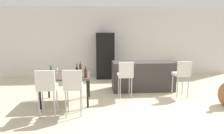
{
  "coord_description": "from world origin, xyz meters",
  "views": [
    {
      "loc": [
        -1.0,
        -5.0,
        1.8
      ],
      "look_at": [
        -0.56,
        0.25,
        0.85
      ],
      "focal_mm": 29.66,
      "sensor_mm": 36.0,
      "label": 1
    }
  ],
  "objects_px": {
    "dining_chair_near": "(47,86)",
    "wine_glass_middle": "(77,72)",
    "wine_bottle_far": "(86,73)",
    "bar_chair_middle": "(182,73)",
    "refrigerator": "(105,56)",
    "wine_bottle_corner": "(77,73)",
    "wine_glass_left": "(57,69)",
    "kitchen_island": "(143,76)",
    "bar_chair_left": "(125,74)",
    "wine_bottle_end": "(51,73)",
    "wine_bottle_near": "(80,68)",
    "dining_table": "(66,78)",
    "dining_chair_far": "(73,85)",
    "potted_plant": "(175,68)"
  },
  "relations": [
    {
      "from": "bar_chair_left",
      "to": "wine_glass_left",
      "type": "height_order",
      "value": "bar_chair_left"
    },
    {
      "from": "kitchen_island",
      "to": "wine_bottle_end",
      "type": "distance_m",
      "value": 2.89
    },
    {
      "from": "wine_bottle_end",
      "to": "dining_table",
      "type": "bearing_deg",
      "value": 43.65
    },
    {
      "from": "dining_chair_near",
      "to": "wine_glass_middle",
      "type": "distance_m",
      "value": 0.86
    },
    {
      "from": "wine_bottle_near",
      "to": "wine_glass_middle",
      "type": "bearing_deg",
      "value": -94.89
    },
    {
      "from": "refrigerator",
      "to": "wine_bottle_near",
      "type": "bearing_deg",
      "value": -108.05
    },
    {
      "from": "bar_chair_left",
      "to": "wine_bottle_end",
      "type": "height_order",
      "value": "wine_bottle_end"
    },
    {
      "from": "dining_chair_near",
      "to": "wine_bottle_near",
      "type": "bearing_deg",
      "value": 61.01
    },
    {
      "from": "bar_chair_middle",
      "to": "potted_plant",
      "type": "distance_m",
      "value": 2.71
    },
    {
      "from": "wine_bottle_end",
      "to": "wine_glass_middle",
      "type": "height_order",
      "value": "wine_bottle_end"
    },
    {
      "from": "dining_chair_near",
      "to": "wine_bottle_near",
      "type": "xyz_separation_m",
      "value": [
        0.63,
        1.13,
        0.16
      ]
    },
    {
      "from": "wine_bottle_end",
      "to": "wine_glass_left",
      "type": "distance_m",
      "value": 0.58
    },
    {
      "from": "bar_chair_middle",
      "to": "wine_bottle_far",
      "type": "xyz_separation_m",
      "value": [
        -2.69,
        -0.49,
        0.15
      ]
    },
    {
      "from": "refrigerator",
      "to": "kitchen_island",
      "type": "bearing_deg",
      "value": -57.58
    },
    {
      "from": "wine_bottle_corner",
      "to": "refrigerator",
      "type": "distance_m",
      "value": 3.2
    },
    {
      "from": "wine_bottle_near",
      "to": "refrigerator",
      "type": "height_order",
      "value": "refrigerator"
    },
    {
      "from": "wine_bottle_corner",
      "to": "wine_bottle_near",
      "type": "bearing_deg",
      "value": 87.88
    },
    {
      "from": "wine_bottle_corner",
      "to": "wine_bottle_near",
      "type": "xyz_separation_m",
      "value": [
        0.02,
        0.65,
        -0.01
      ]
    },
    {
      "from": "dining_chair_near",
      "to": "potted_plant",
      "type": "relative_size",
      "value": 1.64
    },
    {
      "from": "kitchen_island",
      "to": "dining_chair_far",
      "type": "bearing_deg",
      "value": -138.14
    },
    {
      "from": "wine_glass_left",
      "to": "kitchen_island",
      "type": "bearing_deg",
      "value": 14.73
    },
    {
      "from": "kitchen_island",
      "to": "wine_glass_middle",
      "type": "height_order",
      "value": "kitchen_island"
    },
    {
      "from": "dining_table",
      "to": "potted_plant",
      "type": "height_order",
      "value": "dining_table"
    },
    {
      "from": "wine_bottle_far",
      "to": "bar_chair_middle",
      "type": "bearing_deg",
      "value": 10.34
    },
    {
      "from": "dining_chair_near",
      "to": "refrigerator",
      "type": "distance_m",
      "value": 3.85
    },
    {
      "from": "wine_bottle_end",
      "to": "wine_bottle_corner",
      "type": "distance_m",
      "value": 0.63
    },
    {
      "from": "wine_bottle_end",
      "to": "wine_glass_middle",
      "type": "relative_size",
      "value": 1.8
    },
    {
      "from": "dining_table",
      "to": "refrigerator",
      "type": "distance_m",
      "value": 2.99
    },
    {
      "from": "refrigerator",
      "to": "wine_bottle_corner",
      "type": "bearing_deg",
      "value": -104.84
    },
    {
      "from": "dining_table",
      "to": "wine_glass_left",
      "type": "relative_size",
      "value": 7.2
    },
    {
      "from": "dining_chair_far",
      "to": "wine_bottle_near",
      "type": "distance_m",
      "value": 1.15
    },
    {
      "from": "wine_bottle_corner",
      "to": "wine_glass_middle",
      "type": "xyz_separation_m",
      "value": [
        -0.02,
        0.13,
        -0.01
      ]
    },
    {
      "from": "wine_bottle_near",
      "to": "refrigerator",
      "type": "distance_m",
      "value": 2.57
    },
    {
      "from": "bar_chair_left",
      "to": "potted_plant",
      "type": "xyz_separation_m",
      "value": [
        2.52,
        2.54,
        -0.32
      ]
    },
    {
      "from": "bar_chair_middle",
      "to": "wine_bottle_corner",
      "type": "height_order",
      "value": "wine_bottle_corner"
    },
    {
      "from": "bar_chair_left",
      "to": "wine_bottle_end",
      "type": "relative_size",
      "value": 3.35
    },
    {
      "from": "bar_chair_left",
      "to": "bar_chair_middle",
      "type": "xyz_separation_m",
      "value": [
        1.63,
        0.0,
        0.0
      ]
    },
    {
      "from": "dining_table",
      "to": "wine_bottle_corner",
      "type": "relative_size",
      "value": 3.54
    },
    {
      "from": "wine_bottle_near",
      "to": "wine_bottle_end",
      "type": "bearing_deg",
      "value": -137.55
    },
    {
      "from": "dining_table",
      "to": "refrigerator",
      "type": "bearing_deg",
      "value": 67.4
    },
    {
      "from": "bar_chair_left",
      "to": "wine_glass_middle",
      "type": "height_order",
      "value": "bar_chair_left"
    },
    {
      "from": "dining_chair_near",
      "to": "dining_chair_far",
      "type": "relative_size",
      "value": 1.0
    },
    {
      "from": "bar_chair_middle",
      "to": "wine_bottle_far",
      "type": "height_order",
      "value": "bar_chair_middle"
    },
    {
      "from": "wine_glass_middle",
      "to": "refrigerator",
      "type": "xyz_separation_m",
      "value": [
        0.84,
        2.96,
        0.06
      ]
    },
    {
      "from": "dining_chair_far",
      "to": "refrigerator",
      "type": "xyz_separation_m",
      "value": [
        0.86,
        3.57,
        0.22
      ]
    },
    {
      "from": "kitchen_island",
      "to": "wine_glass_left",
      "type": "distance_m",
      "value": 2.68
    },
    {
      "from": "wine_bottle_near",
      "to": "dining_chair_far",
      "type": "bearing_deg",
      "value": -93.3
    },
    {
      "from": "bar_chair_middle",
      "to": "wine_glass_left",
      "type": "relative_size",
      "value": 6.03
    },
    {
      "from": "kitchen_island",
      "to": "refrigerator",
      "type": "distance_m",
      "value": 2.17
    },
    {
      "from": "wine_bottle_far",
      "to": "wine_bottle_corner",
      "type": "bearing_deg",
      "value": -166.71
    }
  ]
}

